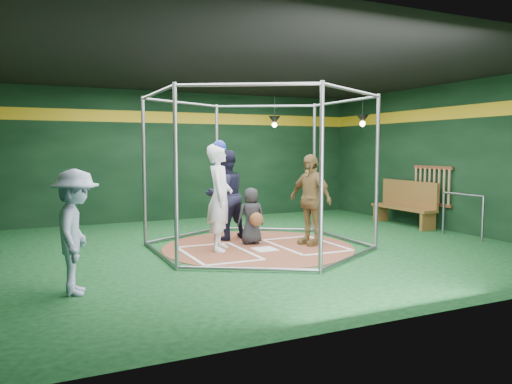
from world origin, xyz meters
name	(u,v)px	position (x,y,z in m)	size (l,w,h in m)	color
room_shell	(258,159)	(0.00, 0.01, 1.75)	(10.10, 9.10, 3.53)	#0C3816
clay_disc	(258,247)	(0.00, 0.00, 0.01)	(3.80, 3.80, 0.01)	brown
home_plate	(265,249)	(0.00, -0.30, 0.02)	(0.43, 0.43, 0.01)	white
batter_box_left	(218,253)	(-0.95, -0.25, 0.02)	(1.17, 1.77, 0.01)	white
batter_box_right	(306,245)	(0.95, -0.25, 0.02)	(1.17, 1.77, 0.01)	white
batting_cage	(258,172)	(0.00, 0.00, 1.50)	(4.05, 4.67, 3.00)	gray
bat_rack	(432,186)	(4.93, 0.40, 1.05)	(0.07, 1.25, 0.98)	brown
pendant_lamp_near	(275,120)	(2.20, 3.60, 2.74)	(0.34, 0.34, 0.90)	black
pendant_lamp_far	(363,119)	(4.00, 2.00, 2.74)	(0.34, 0.34, 0.90)	black
batter_figure	(220,196)	(-0.80, 0.02, 1.05)	(0.76, 0.88, 2.11)	white
visitor_leopard	(310,199)	(1.08, -0.20, 0.93)	(1.08, 0.45, 1.84)	#9F8144
catcher_figure	(252,216)	(0.01, 0.33, 0.59)	(0.60, 0.61, 1.16)	black
umpire	(225,195)	(-0.29, 1.05, 0.97)	(0.93, 0.73, 1.92)	black
bystander_blue	(76,232)	(-3.58, -1.84, 0.85)	(1.09, 0.63, 1.69)	#A2B5D6
dugout_bench	(406,203)	(4.64, 0.99, 0.58)	(0.46, 1.96, 1.14)	brown
steel_railing	(462,208)	(4.55, -0.91, 0.66)	(0.05, 1.14, 0.98)	slate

